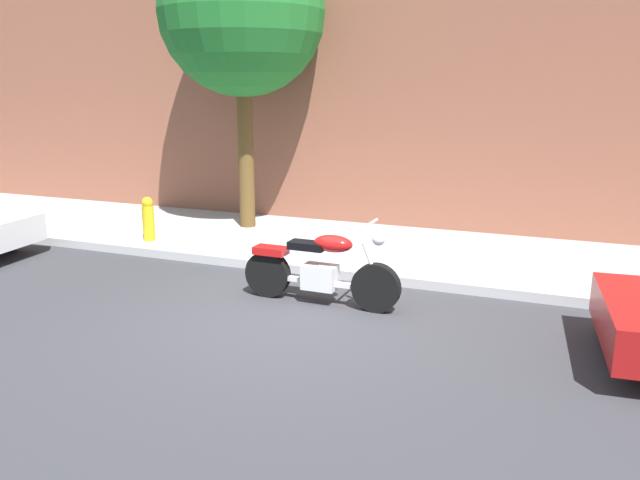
# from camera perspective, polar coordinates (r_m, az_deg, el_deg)

# --- Properties ---
(ground_plane) EXTENTS (60.00, 60.00, 0.00)m
(ground_plane) POSITION_cam_1_polar(r_m,az_deg,el_deg) (7.84, -2.64, -6.83)
(ground_plane) COLOR #38383D
(sidewalk) EXTENTS (23.51, 3.23, 0.14)m
(sidewalk) POSITION_cam_1_polar(r_m,az_deg,el_deg) (10.67, 4.38, -0.80)
(sidewalk) COLOR #AFAFAF
(sidewalk) RESTS_ON ground
(motorcycle) EXTENTS (2.14, 0.70, 1.12)m
(motorcycle) POSITION_cam_1_polar(r_m,az_deg,el_deg) (8.09, 0.00, -2.78)
(motorcycle) COLOR black
(motorcycle) RESTS_ON ground
(street_tree) EXTENTS (2.98, 2.98, 5.53)m
(street_tree) POSITION_cam_1_polar(r_m,az_deg,el_deg) (11.89, -7.12, 19.82)
(street_tree) COLOR brown
(street_tree) RESTS_ON ground
(fire_hydrant) EXTENTS (0.20, 0.20, 0.91)m
(fire_hydrant) POSITION_cam_1_polar(r_m,az_deg,el_deg) (11.26, -15.33, 1.55)
(fire_hydrant) COLOR gold
(fire_hydrant) RESTS_ON ground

